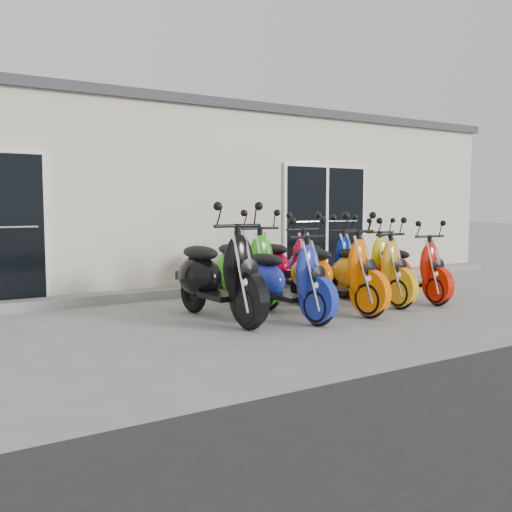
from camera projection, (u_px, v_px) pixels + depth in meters
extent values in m
plane|color=gray|center=(278.00, 311.00, 8.14)|extent=(80.00, 80.00, 0.00)
cube|color=beige|center=(144.00, 201.00, 12.39)|extent=(14.00, 6.00, 3.20)
cube|color=#3F3F42|center=(143.00, 123.00, 12.24)|extent=(14.20, 6.20, 0.16)
cube|color=gray|center=(213.00, 289.00, 9.84)|extent=(14.00, 0.40, 0.15)
cube|color=black|center=(9.00, 223.00, 8.17)|extent=(1.07, 0.08, 2.22)
cube|color=black|center=(326.00, 218.00, 11.23)|extent=(2.02, 0.08, 2.22)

